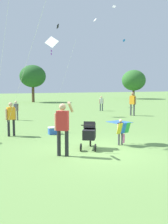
% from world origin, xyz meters
% --- Properties ---
extents(ground_plane, '(120.00, 120.00, 0.00)m').
position_xyz_m(ground_plane, '(0.00, 0.00, 0.00)').
color(ground_plane, '#668E47').
extents(child_with_butterfly_kite, '(0.63, 0.40, 1.03)m').
position_xyz_m(child_with_butterfly_kite, '(1.18, 0.42, 0.62)').
color(child_with_butterfly_kite, '#4C4C51').
rests_on(child_with_butterfly_kite, ground).
extents(person_adult_flyer, '(0.71, 0.50, 1.85)m').
position_xyz_m(person_adult_flyer, '(-1.42, -0.24, 1.07)').
color(person_adult_flyer, '#232328').
rests_on(person_adult_flyer, ground).
extents(stroller, '(0.84, 1.09, 1.03)m').
position_xyz_m(stroller, '(-0.21, 0.34, 0.61)').
color(stroller, black).
rests_on(stroller, ground).
extents(kite_blue_high, '(1.29, 3.50, 6.02)m').
position_xyz_m(kite_blue_high, '(1.20, 10.93, 5.38)').
color(kite_blue_high, white).
rests_on(kite_blue_high, ground).
extents(distant_kites_cluster, '(14.59, 13.92, 7.66)m').
position_xyz_m(distant_kites_cluster, '(9.80, 24.36, 12.41)').
color(distant_kites_cluster, white).
extents(person_red_shirt, '(0.39, 0.51, 1.78)m').
position_xyz_m(person_red_shirt, '(6.82, 8.62, 1.05)').
color(person_red_shirt, '#4C4C51').
rests_on(person_red_shirt, ground).
extents(person_sitting_far, '(0.32, 0.32, 1.29)m').
position_xyz_m(person_sitting_far, '(-1.77, 9.22, 0.76)').
color(person_sitting_far, '#4C4C51').
rests_on(person_sitting_far, ground).
extents(person_couple_left, '(0.50, 0.27, 1.57)m').
position_xyz_m(person_couple_left, '(-2.66, 3.85, 0.93)').
color(person_couple_left, '#232328').
rests_on(person_couple_left, ground).
extents(person_back_turned, '(0.43, 0.20, 1.33)m').
position_xyz_m(person_back_turned, '(6.12, 12.69, 0.78)').
color(person_back_turned, '#33384C').
rests_on(person_back_turned, ground).
extents(picnic_blanket, '(1.46, 1.55, 0.02)m').
position_xyz_m(picnic_blanket, '(4.16, 5.89, 0.01)').
color(picnic_blanket, '#3366B2').
rests_on(picnic_blanket, ground).
extents(cooler_box, '(0.45, 0.33, 0.35)m').
position_xyz_m(cooler_box, '(-0.74, 3.61, 0.18)').
color(cooler_box, '#2D5BB7').
rests_on(cooler_box, ground).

